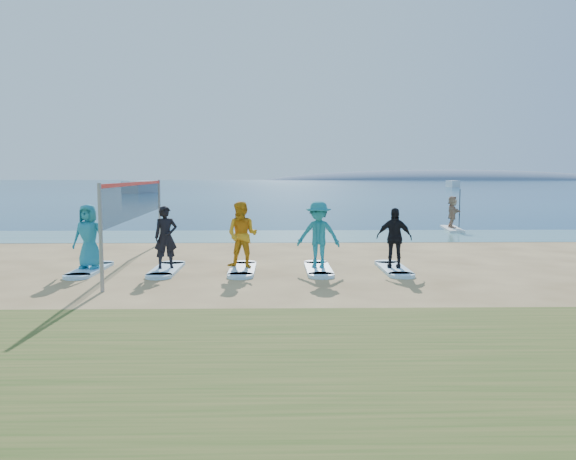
{
  "coord_description": "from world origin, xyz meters",
  "views": [
    {
      "loc": [
        -1.51,
        -14.08,
        2.67
      ],
      "look_at": [
        -1.17,
        2.0,
        1.1
      ],
      "focal_mm": 35.0,
      "sensor_mm": 36.0,
      "label": 1
    }
  ],
  "objects_px": {
    "volleyball_net": "(137,200)",
    "student_3": "(318,234)",
    "boat_offshore_b": "(453,187)",
    "student_0": "(89,236)",
    "student_2": "(242,235)",
    "surfboard_1": "(166,269)",
    "paddleboard": "(452,229)",
    "boat_offshore_a": "(141,193)",
    "student_1": "(166,237)",
    "surfboard_4": "(393,269)",
    "paddleboarder": "(452,212)",
    "surfboard_0": "(90,270)",
    "surfboard_2": "(243,269)",
    "student_4": "(394,238)",
    "surfboard_3": "(318,269)"
  },
  "relations": [
    {
      "from": "volleyball_net",
      "to": "paddleboard",
      "type": "bearing_deg",
      "value": 37.39
    },
    {
      "from": "surfboard_2",
      "to": "student_4",
      "type": "relative_size",
      "value": 1.31
    },
    {
      "from": "volleyball_net",
      "to": "student_3",
      "type": "relative_size",
      "value": 4.87
    },
    {
      "from": "volleyball_net",
      "to": "surfboard_4",
      "type": "relative_size",
      "value": 4.13
    },
    {
      "from": "student_2",
      "to": "student_3",
      "type": "xyz_separation_m",
      "value": [
        2.13,
        0.0,
        0.01
      ]
    },
    {
      "from": "volleyball_net",
      "to": "boat_offshore_a",
      "type": "xyz_separation_m",
      "value": [
        -16.29,
        68.83,
        -1.9
      ]
    },
    {
      "from": "student_2",
      "to": "boat_offshore_a",
      "type": "bearing_deg",
      "value": 122.62
    },
    {
      "from": "student_0",
      "to": "student_3",
      "type": "height_order",
      "value": "student_3"
    },
    {
      "from": "surfboard_3",
      "to": "student_4",
      "type": "xyz_separation_m",
      "value": [
        2.13,
        0.0,
        0.88
      ]
    },
    {
      "from": "student_3",
      "to": "student_0",
      "type": "bearing_deg",
      "value": -166.55
    },
    {
      "from": "paddleboard",
      "to": "boat_offshore_b",
      "type": "xyz_separation_m",
      "value": [
        31.14,
        98.49,
        -0.06
      ]
    },
    {
      "from": "paddleboard",
      "to": "surfboard_2",
      "type": "distance_m",
      "value": 14.96
    },
    {
      "from": "student_1",
      "to": "student_0",
      "type": "bearing_deg",
      "value": 161.09
    },
    {
      "from": "paddleboard",
      "to": "student_3",
      "type": "distance_m",
      "value": 13.73
    },
    {
      "from": "student_0",
      "to": "surfboard_3",
      "type": "bearing_deg",
      "value": 9.77
    },
    {
      "from": "surfboard_4",
      "to": "boat_offshore_a",
      "type": "bearing_deg",
      "value": 108.69
    },
    {
      "from": "surfboard_2",
      "to": "surfboard_3",
      "type": "height_order",
      "value": "same"
    },
    {
      "from": "surfboard_1",
      "to": "student_3",
      "type": "height_order",
      "value": "student_3"
    },
    {
      "from": "boat_offshore_a",
      "to": "surfboard_1",
      "type": "bearing_deg",
      "value": -65.43
    },
    {
      "from": "surfboard_4",
      "to": "surfboard_0",
      "type": "bearing_deg",
      "value": 180.0
    },
    {
      "from": "boat_offshore_a",
      "to": "volleyball_net",
      "type": "bearing_deg",
      "value": -66.03
    },
    {
      "from": "student_0",
      "to": "surfboard_2",
      "type": "distance_m",
      "value": 4.36
    },
    {
      "from": "student_3",
      "to": "surfboard_1",
      "type": "bearing_deg",
      "value": -166.55
    },
    {
      "from": "paddleboarder",
      "to": "boat_offshore_b",
      "type": "bearing_deg",
      "value": -14.01
    },
    {
      "from": "boat_offshore_a",
      "to": "surfboard_2",
      "type": "relative_size",
      "value": 3.67
    },
    {
      "from": "paddleboarder",
      "to": "student_3",
      "type": "bearing_deg",
      "value": 150.78
    },
    {
      "from": "surfboard_2",
      "to": "student_3",
      "type": "bearing_deg",
      "value": 0.0
    },
    {
      "from": "surfboard_0",
      "to": "surfboard_2",
      "type": "height_order",
      "value": "same"
    },
    {
      "from": "student_0",
      "to": "surfboard_4",
      "type": "height_order",
      "value": "student_0"
    },
    {
      "from": "surfboard_4",
      "to": "student_4",
      "type": "xyz_separation_m",
      "value": [
        0.0,
        0.0,
        0.88
      ]
    },
    {
      "from": "boat_offshore_a",
      "to": "surfboard_2",
      "type": "bearing_deg",
      "value": -63.81
    },
    {
      "from": "surfboard_0",
      "to": "student_3",
      "type": "bearing_deg",
      "value": 0.0
    },
    {
      "from": "boat_offshore_b",
      "to": "student_0",
      "type": "xyz_separation_m",
      "value": [
        -44.93,
        -110.01,
        0.98
      ]
    },
    {
      "from": "surfboard_0",
      "to": "volleyball_net",
      "type": "bearing_deg",
      "value": 60.92
    },
    {
      "from": "surfboard_0",
      "to": "student_3",
      "type": "xyz_separation_m",
      "value": [
        6.39,
        0.0,
        0.98
      ]
    },
    {
      "from": "surfboard_0",
      "to": "student_3",
      "type": "relative_size",
      "value": 1.18
    },
    {
      "from": "student_3",
      "to": "surfboard_4",
      "type": "relative_size",
      "value": 0.85
    },
    {
      "from": "boat_offshore_a",
      "to": "student_1",
      "type": "distance_m",
      "value": 72.67
    },
    {
      "from": "boat_offshore_a",
      "to": "student_0",
      "type": "height_order",
      "value": "student_0"
    },
    {
      "from": "surfboard_2",
      "to": "student_3",
      "type": "relative_size",
      "value": 1.18
    },
    {
      "from": "boat_offshore_a",
      "to": "surfboard_0",
      "type": "relative_size",
      "value": 3.67
    },
    {
      "from": "paddleboard",
      "to": "surfboard_1",
      "type": "relative_size",
      "value": 1.36
    },
    {
      "from": "volleyball_net",
      "to": "boat_offshore_b",
      "type": "xyz_separation_m",
      "value": [
        43.99,
        108.31,
        -1.9
      ]
    },
    {
      "from": "boat_offshore_a",
      "to": "student_0",
      "type": "xyz_separation_m",
      "value": [
        15.35,
        -70.53,
        0.98
      ]
    },
    {
      "from": "volleyball_net",
      "to": "student_3",
      "type": "distance_m",
      "value": 5.77
    },
    {
      "from": "paddleboarder",
      "to": "surfboard_1",
      "type": "relative_size",
      "value": 0.7
    },
    {
      "from": "student_0",
      "to": "paddleboarder",
      "type": "bearing_deg",
      "value": 49.63
    },
    {
      "from": "paddleboarder",
      "to": "surfboard_1",
      "type": "bearing_deg",
      "value": 138.17
    },
    {
      "from": "paddleboard",
      "to": "student_1",
      "type": "height_order",
      "value": "student_1"
    },
    {
      "from": "student_0",
      "to": "surfboard_1",
      "type": "relative_size",
      "value": 0.81
    }
  ]
}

